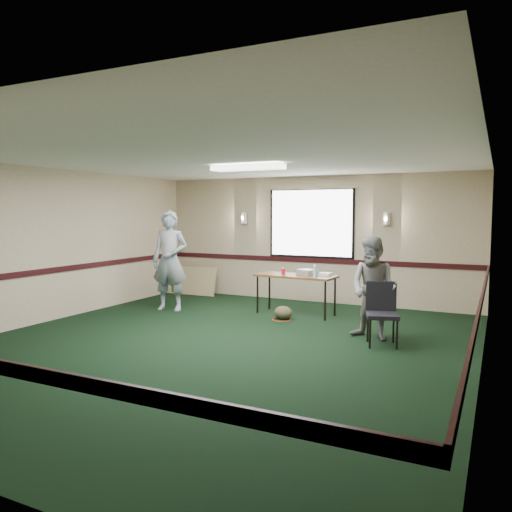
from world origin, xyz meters
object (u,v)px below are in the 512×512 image
at_px(person_left, 170,261).
at_px(folding_table, 296,278).
at_px(projector, 307,272).
at_px(person_right, 374,288).
at_px(conference_chair, 382,308).

bearing_deg(person_left, folding_table, 4.31).
distance_m(projector, person_right, 2.00).
relative_size(folding_table, projector, 4.83).
distance_m(projector, person_left, 2.70).
xyz_separation_m(conference_chair, person_left, (-4.30, 0.74, 0.45)).
height_order(person_left, person_right, person_left).
height_order(folding_table, projector, projector).
bearing_deg(conference_chair, person_right, 110.21).
bearing_deg(conference_chair, person_left, 152.00).
bearing_deg(person_right, person_left, -173.57).
bearing_deg(folding_table, projector, 22.75).
relative_size(folding_table, person_right, 0.99).
height_order(conference_chair, person_left, person_left).
distance_m(folding_table, person_left, 2.50).
height_order(folding_table, conference_chair, conference_chair).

